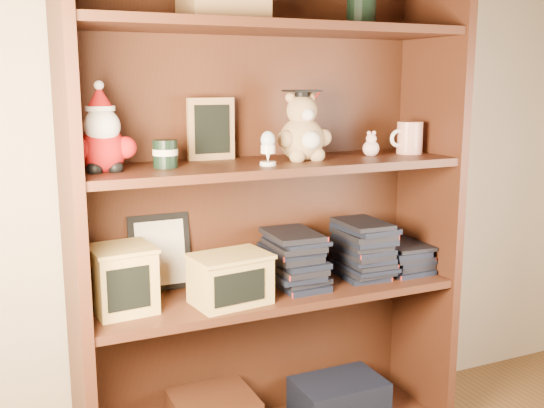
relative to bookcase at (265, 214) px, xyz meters
The scene contains 16 objects.
bookcase is the anchor object (origin of this frame).
shelf_lower 0.25m from the bookcase, 87.06° to the right, with size 1.14×0.33×0.02m.
shelf_upper 0.17m from the bookcase, 87.06° to the right, with size 1.14×0.33×0.02m.
santa_plush 0.56m from the bookcase, behind, with size 0.18×0.13×0.25m.
teachers_tin 0.39m from the bookcase, behind, with size 0.07×0.07×0.08m.
chalkboard_plaque 0.31m from the bookcase, 156.63° to the left, with size 0.15×0.08×0.19m.
egg_cup 0.26m from the bookcase, 109.37° to the right, with size 0.05×0.05×0.10m.
grad_teddy_bear 0.28m from the bookcase, 29.40° to the right, with size 0.18×0.15×0.22m.
pink_figurine 0.41m from the bookcase, ahead, with size 0.05×0.05×0.08m.
teacher_mug 0.55m from the bookcase, ahead, with size 0.12×0.08×0.11m.
certificate_frame 0.34m from the bookcase, 164.32° to the left, with size 0.19×0.05×0.24m.
treats_box 0.48m from the bookcase, behind, with size 0.19×0.19×0.19m.
pencils_box 0.25m from the bookcase, 144.00° to the right, with size 0.24×0.19×0.15m.
book_stack_left 0.18m from the bookcase, 31.89° to the right, with size 0.14×0.20×0.16m.
book_stack_mid 0.36m from the bookcase, ahead, with size 0.14×0.20×0.19m.
book_stack_right 0.53m from the bookcase, ahead, with size 0.14×0.20×0.10m.
Camera 1 is at (-0.92, -0.42, 1.19)m, focal length 42.00 mm.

